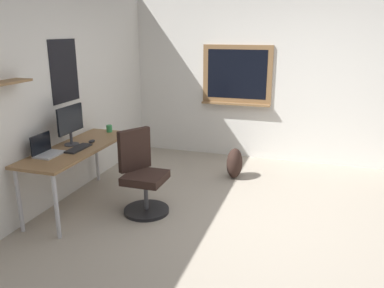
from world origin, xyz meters
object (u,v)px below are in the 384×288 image
laptop (46,150)px  monitor_primary (70,123)px  desk (78,153)px  backpack (235,163)px  office_chair (142,177)px  computer_mouse (92,141)px  coffee_mug (109,129)px  keyboard (78,148)px

laptop → monitor_primary: (0.41, -0.05, 0.22)m
monitor_primary → desk: bearing=-114.0°
desk → backpack: bearing=-47.6°
desk → office_chair: size_ratio=1.71×
office_chair → monitor_primary: monitor_primary is taller
laptop → monitor_primary: size_ratio=0.67×
office_chair → backpack: size_ratio=2.20×
laptop → backpack: (1.79, -1.70, -0.57)m
computer_mouse → coffee_mug: (0.51, 0.05, 0.03)m
coffee_mug → monitor_primary: bearing=170.5°
monitor_primary → backpack: monitor_primary is taller
desk → monitor_primary: monitor_primary is taller
monitor_primary → keyboard: monitor_primary is taller
desk → keyboard: 0.14m
office_chair → coffee_mug: bearing=50.1°
laptop → backpack: laptop is taller
laptop → backpack: size_ratio=0.72×
office_chair → backpack: (1.35, -0.80, -0.19)m
laptop → coffee_mug: laptop is taller
laptop → keyboard: 0.36m
monitor_primary → computer_mouse: monitor_primary is taller
office_chair → keyboard: 0.79m
office_chair → keyboard: (-0.16, 0.70, 0.33)m
coffee_mug → backpack: bearing=-65.0°
desk → backpack: desk is taller
keyboard → coffee_mug: coffee_mug is taller
desk → keyboard: keyboard is taller
monitor_primary → backpack: (1.39, -1.66, -0.78)m
laptop → coffee_mug: (1.07, -0.16, -0.01)m
office_chair → computer_mouse: 0.79m
desk → computer_mouse: (0.20, -0.07, 0.09)m
monitor_primary → keyboard: 0.33m
laptop → keyboard: laptop is taller
desk → monitor_primary: 0.36m
monitor_primary → keyboard: (-0.12, -0.16, -0.26)m
desk → coffee_mug: bearing=-1.7°
monitor_primary → keyboard: bearing=-126.9°
computer_mouse → laptop: bearing=159.6°
coffee_mug → backpack: coffee_mug is taller
computer_mouse → backpack: 2.01m
office_chair → monitor_primary: 1.05m
desk → keyboard: bearing=-138.7°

